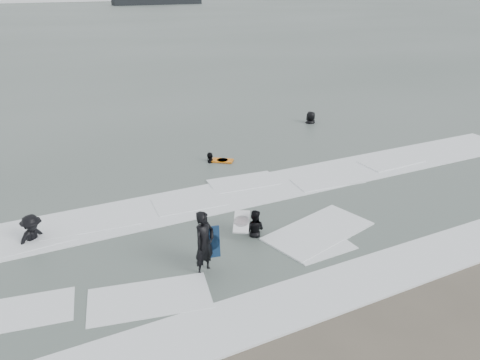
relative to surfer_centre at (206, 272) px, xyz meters
name	(u,v)px	position (x,y,z in m)	size (l,w,h in m)	color
ground	(317,280)	(2.69, -1.70, 0.00)	(320.00, 320.00, 0.00)	brown
sea	(48,26)	(2.69, 78.30, 0.06)	(320.00, 320.00, 0.00)	#47544C
surfer_centre	(206,272)	(0.00, 0.00, 0.00)	(0.72, 0.47, 1.98)	black
surfer_wading	(254,236)	(2.22, 1.24, 0.00)	(0.72, 0.56, 1.48)	black
surfer_breaker	(34,242)	(-4.34, 3.95, 0.00)	(1.17, 0.67, 1.82)	black
surfer_right_near	(210,163)	(3.42, 7.95, 0.00)	(0.97, 0.40, 1.65)	black
surfer_right_far	(310,124)	(10.96, 11.08, 0.00)	(0.92, 0.60, 1.88)	black
surf_foam	(256,222)	(2.69, 2.00, 0.04)	(30.03, 9.06, 0.09)	white
bodyboards	(225,201)	(2.03, 3.12, 0.50)	(4.42, 8.14, 1.25)	#0E2544
vessel_horizon	(157,0)	(37.91, 132.54, 1.32)	(26.08, 4.66, 3.54)	black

